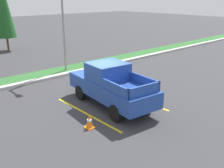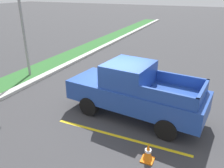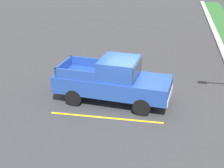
# 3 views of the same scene
# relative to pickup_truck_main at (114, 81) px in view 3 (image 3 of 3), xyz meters

# --- Properties ---
(ground_plane) EXTENTS (120.00, 120.00, 0.00)m
(ground_plane) POSITION_rel_pickup_truck_main_xyz_m (0.14, 0.92, -1.04)
(ground_plane) COLOR #38383A
(parking_line_near) EXTENTS (0.12, 4.80, 0.01)m
(parking_line_near) POSITION_rel_pickup_truck_main_xyz_m (-1.56, -0.05, -1.04)
(parking_line_near) COLOR yellow
(parking_line_near) RESTS_ON ground
(parking_line_far) EXTENTS (0.12, 4.80, 0.01)m
(parking_line_far) POSITION_rel_pickup_truck_main_xyz_m (1.54, -0.05, -1.04)
(parking_line_far) COLOR yellow
(parking_line_far) RESTS_ON ground
(pickup_truck_main) EXTENTS (2.46, 5.40, 2.10)m
(pickup_truck_main) POSITION_rel_pickup_truck_main_xyz_m (0.00, 0.00, 0.00)
(pickup_truck_main) COLOR black
(pickup_truck_main) RESTS_ON ground
(traffic_cone) EXTENTS (0.36, 0.36, 0.60)m
(traffic_cone) POSITION_rel_pickup_truck_main_xyz_m (-2.27, -1.24, -0.75)
(traffic_cone) COLOR orange
(traffic_cone) RESTS_ON ground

